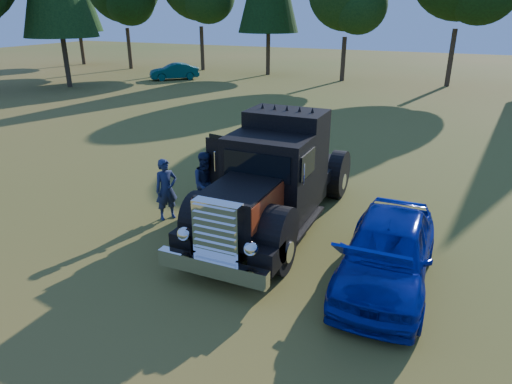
% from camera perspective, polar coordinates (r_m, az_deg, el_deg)
% --- Properties ---
extents(ground, '(120.00, 120.00, 0.00)m').
position_cam_1_polar(ground, '(11.09, -7.37, -7.92)').
color(ground, '#425A1A').
rests_on(ground, ground).
extents(diamond_t_truck, '(3.37, 7.16, 3.00)m').
position_cam_1_polar(diamond_t_truck, '(11.92, 2.18, 1.24)').
color(diamond_t_truck, black).
rests_on(diamond_t_truck, ground).
extents(hotrod_coupe, '(1.89, 4.51, 1.89)m').
position_cam_1_polar(hotrod_coupe, '(10.01, 16.07, -7.16)').
color(hotrod_coupe, '#081FAD').
rests_on(hotrod_coupe, ground).
extents(spectator_near, '(0.70, 0.76, 1.73)m').
position_cam_1_polar(spectator_near, '(12.79, -11.15, 0.32)').
color(spectator_near, '#21294D').
rests_on(spectator_near, ground).
extents(spectator_far, '(1.11, 1.10, 1.81)m').
position_cam_1_polar(spectator_far, '(12.96, -6.16, 1.10)').
color(spectator_far, '#1B2C3F').
rests_on(spectator_far, ground).
extents(distant_teal_car, '(3.84, 3.71, 1.30)m').
position_cam_1_polar(distant_teal_car, '(39.64, -10.19, 14.60)').
color(distant_teal_car, '#083435').
rests_on(distant_teal_car, ground).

